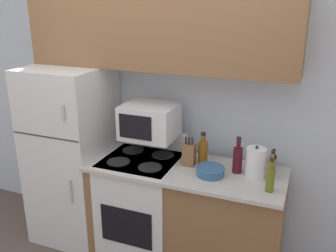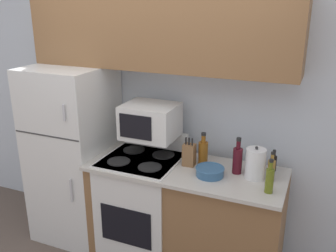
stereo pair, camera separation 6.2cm
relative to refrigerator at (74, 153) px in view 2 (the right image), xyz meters
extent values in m
cube|color=silver|center=(0.81, 0.39, 0.43)|extent=(8.00, 0.05, 2.55)
cube|color=brown|center=(1.16, -0.04, -0.39)|extent=(1.63, 0.63, 0.90)
cube|color=#BCB7AD|center=(1.16, -0.06, 0.07)|extent=(1.63, 0.67, 0.03)
cube|color=silver|center=(0.00, 0.00, 0.00)|extent=(0.69, 0.71, 1.69)
cube|color=#383838|center=(0.00, -0.35, 0.30)|extent=(0.67, 0.01, 0.01)
cylinder|color=#B7B7BC|center=(0.22, -0.37, 0.54)|extent=(0.02, 0.02, 0.14)
cylinder|color=#B7B7BC|center=(0.22, -0.37, -0.17)|extent=(0.02, 0.02, 0.22)
cube|color=brown|center=(0.81, 0.19, 1.18)|extent=(2.32, 0.36, 0.68)
cube|color=silver|center=(0.75, -0.06, -0.37)|extent=(0.65, 0.63, 0.95)
cube|color=black|center=(0.75, -0.37, -0.39)|extent=(0.47, 0.01, 0.34)
cube|color=#2D2D2D|center=(0.75, -0.06, 0.10)|extent=(0.62, 0.60, 0.01)
cube|color=silver|center=(0.75, 0.24, 0.18)|extent=(0.62, 0.06, 0.16)
cylinder|color=black|center=(0.61, -0.19, 0.11)|extent=(0.20, 0.20, 0.01)
cylinder|color=black|center=(0.90, -0.19, 0.11)|extent=(0.20, 0.20, 0.01)
cylinder|color=black|center=(0.61, 0.08, 0.11)|extent=(0.20, 0.20, 0.01)
cylinder|color=black|center=(0.90, 0.08, 0.11)|extent=(0.20, 0.20, 0.01)
cube|color=silver|center=(0.79, 0.06, 0.41)|extent=(0.46, 0.38, 0.29)
cube|color=black|center=(0.74, -0.13, 0.41)|extent=(0.29, 0.01, 0.20)
cube|color=brown|center=(1.17, 0.00, 0.18)|extent=(0.10, 0.08, 0.19)
cylinder|color=black|center=(1.14, -0.01, 0.31)|extent=(0.01, 0.01, 0.06)
cylinder|color=black|center=(1.17, -0.01, 0.31)|extent=(0.01, 0.01, 0.06)
cylinder|color=black|center=(1.20, -0.01, 0.31)|extent=(0.01, 0.01, 0.06)
cylinder|color=#335B84|center=(1.39, -0.12, 0.12)|extent=(0.22, 0.22, 0.07)
torus|color=#335B84|center=(1.39, -0.12, 0.15)|extent=(0.23, 0.23, 0.01)
cylinder|color=#5B6619|center=(1.86, -0.21, 0.18)|extent=(0.06, 0.06, 0.18)
cylinder|color=#5B6619|center=(1.86, -0.21, 0.30)|extent=(0.03, 0.03, 0.06)
cylinder|color=black|center=(1.86, -0.21, 0.34)|extent=(0.03, 0.03, 0.02)
cylinder|color=olive|center=(1.84, -0.02, 0.17)|extent=(0.06, 0.06, 0.17)
cylinder|color=olive|center=(1.84, -0.02, 0.28)|extent=(0.03, 0.03, 0.05)
cylinder|color=black|center=(1.84, -0.02, 0.32)|extent=(0.03, 0.03, 0.02)
cylinder|color=brown|center=(1.27, 0.07, 0.19)|extent=(0.08, 0.08, 0.20)
cylinder|color=brown|center=(1.27, 0.07, 0.32)|extent=(0.04, 0.04, 0.06)
cylinder|color=black|center=(1.27, 0.07, 0.36)|extent=(0.04, 0.04, 0.02)
cylinder|color=black|center=(1.83, 0.17, 0.15)|extent=(0.05, 0.05, 0.13)
cylinder|color=black|center=(1.83, 0.17, 0.23)|extent=(0.02, 0.02, 0.04)
cylinder|color=black|center=(1.83, 0.17, 0.26)|extent=(0.03, 0.03, 0.01)
cylinder|color=#470F19|center=(1.57, 0.02, 0.19)|extent=(0.08, 0.08, 0.21)
cylinder|color=#470F19|center=(1.57, 0.02, 0.33)|extent=(0.03, 0.03, 0.07)
cylinder|color=black|center=(1.57, 0.02, 0.38)|extent=(0.04, 0.04, 0.02)
cylinder|color=white|center=(1.72, -0.01, 0.21)|extent=(0.16, 0.16, 0.24)
sphere|color=black|center=(1.72, -0.01, 0.34)|extent=(0.02, 0.02, 0.02)
camera|label=1|loc=(2.07, -2.72, 1.42)|focal=40.00mm
camera|label=2|loc=(2.13, -2.70, 1.42)|focal=40.00mm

